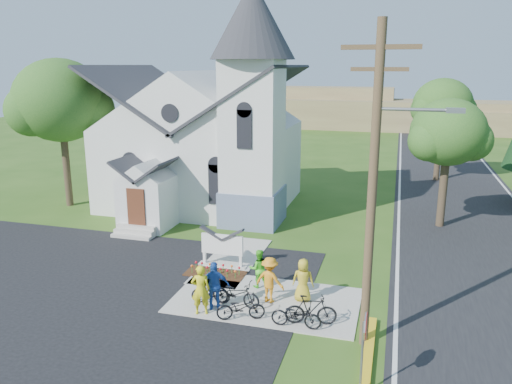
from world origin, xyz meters
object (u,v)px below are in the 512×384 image
(bike_0, at_px, (236,293))
(bike_3, at_px, (311,310))
(stop_sign, at_px, (364,337))
(bike_4, at_px, (296,315))
(church_sign, at_px, (222,245))
(bike_1, at_px, (211,292))
(cyclist_1, at_px, (259,268))
(cyclist_2, at_px, (215,286))
(bike_2, at_px, (241,308))
(cyclist_4, at_px, (303,280))
(cyclist_0, at_px, (201,290))
(utility_pole, at_px, (375,180))
(cyclist_3, at_px, (270,280))

(bike_0, distance_m, bike_3, 2.96)
(stop_sign, distance_m, bike_4, 4.06)
(church_sign, xyz_separation_m, bike_1, (0.80, -3.54, -0.53))
(cyclist_1, distance_m, bike_3, 3.51)
(cyclist_1, xyz_separation_m, cyclist_2, (-1.02, -2.24, 0.12))
(bike_4, bearing_deg, cyclist_2, 79.52)
(bike_2, bearing_deg, cyclist_4, -62.38)
(bike_3, bearing_deg, bike_2, 86.74)
(bike_3, bearing_deg, cyclist_0, 83.26)
(stop_sign, xyz_separation_m, cyclist_4, (-2.57, 5.02, -0.90))
(utility_pole, relative_size, cyclist_3, 5.69)
(cyclist_1, height_order, bike_3, cyclist_1)
(cyclist_2, xyz_separation_m, cyclist_3, (1.78, 1.11, -0.03))
(cyclist_2, height_order, bike_2, cyclist_2)
(cyclist_2, xyz_separation_m, bike_2, (1.15, -0.51, -0.46))
(utility_pole, bearing_deg, church_sign, 144.40)
(cyclist_2, xyz_separation_m, bike_3, (3.56, -0.16, -0.37))
(cyclist_3, height_order, bike_4, cyclist_3)
(bike_0, bearing_deg, stop_sign, -121.85)
(cyclist_2, bearing_deg, bike_3, 159.67)
(cyclist_2, bearing_deg, bike_4, 153.08)
(cyclist_3, bearing_deg, cyclist_1, -43.15)
(bike_1, distance_m, cyclist_3, 2.26)
(bike_2, bearing_deg, utility_pole, -114.41)
(bike_0, height_order, cyclist_3, cyclist_3)
(utility_pole, xyz_separation_m, stop_sign, (0.07, -2.70, -3.62))
(church_sign, distance_m, bike_3, 6.20)
(cyclist_1, distance_m, cyclist_4, 2.07)
(cyclist_0, relative_size, bike_3, 1.03)
(cyclist_4, distance_m, bike_4, 2.06)
(bike_3, bearing_deg, cyclist_1, 35.20)
(church_sign, distance_m, cyclist_2, 4.05)
(cyclist_2, distance_m, bike_2, 1.34)
(cyclist_1, bearing_deg, cyclist_0, 39.22)
(cyclist_2, relative_size, bike_3, 1.02)
(cyclist_0, bearing_deg, bike_2, 157.98)
(stop_sign, bearing_deg, bike_0, 141.11)
(cyclist_0, bearing_deg, utility_pole, 155.81)
(church_sign, xyz_separation_m, cyclist_2, (1.11, -3.89, -0.07))
(church_sign, relative_size, cyclist_1, 1.40)
(cyclist_0, distance_m, bike_2, 1.58)
(cyclist_1, xyz_separation_m, bike_2, (0.13, -2.75, -0.34))
(bike_4, bearing_deg, church_sign, 42.56)
(cyclist_1, bearing_deg, cyclist_2, 41.56)
(cyclist_0, height_order, bike_2, cyclist_0)
(bike_0, distance_m, cyclist_3, 1.36)
(bike_4, bearing_deg, cyclist_4, 3.14)
(utility_pole, bearing_deg, bike_2, 176.02)
(utility_pole, bearing_deg, stop_sign, -88.51)
(cyclist_0, height_order, bike_0, cyclist_0)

